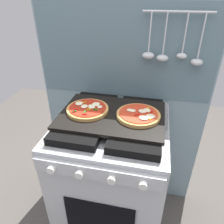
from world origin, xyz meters
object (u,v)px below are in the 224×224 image
object	(u,v)px
baking_tray	(112,115)
stove	(112,177)
pizza_right	(139,115)
pizza_left	(88,109)

from	to	relation	value
baking_tray	stove	bearing A→B (deg)	-90.00
pizza_right	stove	bearing A→B (deg)	179.23
stove	baking_tray	xyz separation A→B (m)	(0.00, 0.00, 0.46)
stove	pizza_right	bearing A→B (deg)	-0.77
stove	pizza_right	xyz separation A→B (m)	(0.14, -0.00, 0.48)
pizza_left	stove	bearing A→B (deg)	-0.11
stove	pizza_left	distance (m)	0.50
baking_tray	pizza_left	distance (m)	0.13
stove	pizza_left	bearing A→B (deg)	179.89
baking_tray	pizza_right	distance (m)	0.14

